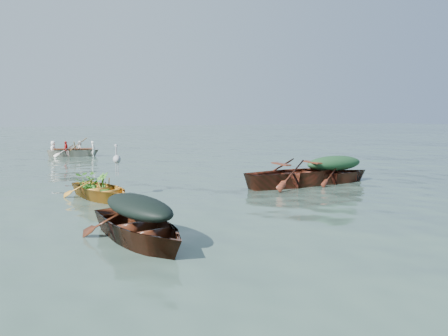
{
  "coord_description": "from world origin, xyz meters",
  "views": [
    {
      "loc": [
        -4.19,
        -12.45,
        2.4
      ],
      "look_at": [
        0.65,
        1.69,
        0.5
      ],
      "focal_mm": 35.0,
      "sensor_mm": 36.0,
      "label": 1
    }
  ],
  "objects_px": {
    "yellow_dinghy": "(101,199)",
    "rowed_boat": "(74,156)",
    "heron": "(117,165)",
    "green_tarp_boat": "(334,183)",
    "dark_covered_boat": "(139,242)",
    "open_wooden_boat": "(296,186)"
  },
  "relations": [
    {
      "from": "rowed_boat",
      "to": "green_tarp_boat",
      "type": "bearing_deg",
      "value": -134.18
    },
    {
      "from": "dark_covered_boat",
      "to": "rowed_boat",
      "type": "height_order",
      "value": "dark_covered_boat"
    },
    {
      "from": "heron",
      "to": "dark_covered_boat",
      "type": "bearing_deg",
      "value": -113.72
    },
    {
      "from": "dark_covered_boat",
      "to": "open_wooden_boat",
      "type": "height_order",
      "value": "open_wooden_boat"
    },
    {
      "from": "heron",
      "to": "open_wooden_boat",
      "type": "bearing_deg",
      "value": -24.1
    },
    {
      "from": "dark_covered_boat",
      "to": "rowed_boat",
      "type": "distance_m",
      "value": 17.43
    },
    {
      "from": "green_tarp_boat",
      "to": "heron",
      "type": "height_order",
      "value": "heron"
    },
    {
      "from": "dark_covered_boat",
      "to": "rowed_boat",
      "type": "xyz_separation_m",
      "value": [
        -1.16,
        17.39,
        0.0
      ]
    },
    {
      "from": "rowed_boat",
      "to": "yellow_dinghy",
      "type": "bearing_deg",
      "value": -165.04
    },
    {
      "from": "dark_covered_boat",
      "to": "open_wooden_boat",
      "type": "distance_m",
      "value": 7.43
    },
    {
      "from": "rowed_boat",
      "to": "heron",
      "type": "xyz_separation_m",
      "value": [
        1.22,
        -12.61,
        0.92
      ]
    },
    {
      "from": "yellow_dinghy",
      "to": "rowed_boat",
      "type": "relative_size",
      "value": 0.88
    },
    {
      "from": "yellow_dinghy",
      "to": "open_wooden_boat",
      "type": "relative_size",
      "value": 0.66
    },
    {
      "from": "dark_covered_boat",
      "to": "green_tarp_boat",
      "type": "relative_size",
      "value": 0.98
    },
    {
      "from": "open_wooden_boat",
      "to": "heron",
      "type": "xyz_separation_m",
      "value": [
        -5.72,
        0.11,
        0.92
      ]
    },
    {
      "from": "yellow_dinghy",
      "to": "open_wooden_boat",
      "type": "height_order",
      "value": "open_wooden_boat"
    },
    {
      "from": "dark_covered_boat",
      "to": "green_tarp_boat",
      "type": "height_order",
      "value": "dark_covered_boat"
    },
    {
      "from": "green_tarp_boat",
      "to": "rowed_boat",
      "type": "xyz_separation_m",
      "value": [
        -8.49,
        12.53,
        0.0
      ]
    },
    {
      "from": "open_wooden_boat",
      "to": "rowed_boat",
      "type": "bearing_deg",
      "value": 21.11
    },
    {
      "from": "open_wooden_boat",
      "to": "yellow_dinghy",
      "type": "bearing_deg",
      "value": 83.9
    },
    {
      "from": "yellow_dinghy",
      "to": "open_wooden_boat",
      "type": "xyz_separation_m",
      "value": [
        6.21,
        0.15,
        0.0
      ]
    },
    {
      "from": "yellow_dinghy",
      "to": "dark_covered_boat",
      "type": "bearing_deg",
      "value": -107.6
    }
  ]
}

